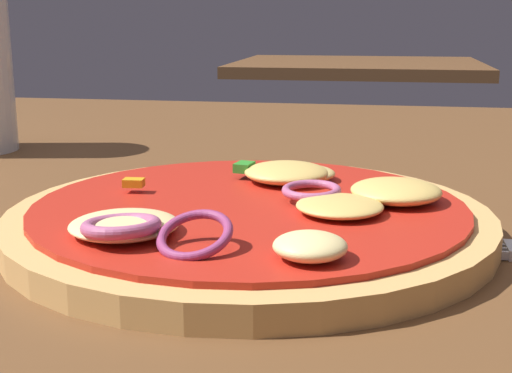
# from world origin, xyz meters

# --- Properties ---
(dining_table) EXTENTS (1.28, 1.09, 0.03)m
(dining_table) POSITION_xyz_m (0.00, 0.00, 0.01)
(dining_table) COLOR brown
(dining_table) RESTS_ON ground
(pizza) EXTENTS (0.25, 0.25, 0.03)m
(pizza) POSITION_xyz_m (0.02, -0.02, 0.04)
(pizza) COLOR tan
(pizza) RESTS_ON dining_table
(background_table) EXTENTS (0.61, 0.52, 0.03)m
(background_table) POSITION_xyz_m (0.03, 1.45, 0.01)
(background_table) COLOR brown
(background_table) RESTS_ON ground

